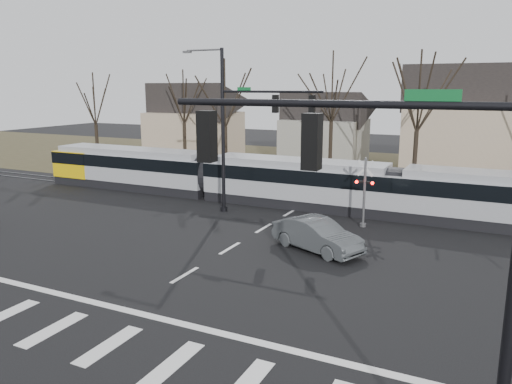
% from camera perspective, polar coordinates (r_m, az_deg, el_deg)
% --- Properties ---
extents(ground, '(140.00, 140.00, 0.00)m').
position_cam_1_polar(ground, '(20.34, -11.34, -11.15)').
color(ground, black).
extents(grass_verge, '(140.00, 28.00, 0.01)m').
position_cam_1_polar(grass_verge, '(48.82, 11.87, 2.41)').
color(grass_verge, '#38331E').
rests_on(grass_verge, ground).
extents(crosswalk, '(27.00, 2.60, 0.01)m').
position_cam_1_polar(crosswalk, '(17.64, -19.46, -15.36)').
color(crosswalk, silver).
rests_on(crosswalk, ground).
extents(stop_line, '(28.00, 0.35, 0.01)m').
position_cam_1_polar(stop_line, '(19.07, -14.68, -12.92)').
color(stop_line, silver).
rests_on(stop_line, ground).
extents(lane_dashes, '(0.18, 30.00, 0.01)m').
position_cam_1_polar(lane_dashes, '(33.80, 5.18, -1.59)').
color(lane_dashes, silver).
rests_on(lane_dashes, ground).
extents(rail_pair, '(90.00, 1.52, 0.06)m').
position_cam_1_polar(rail_pair, '(33.61, 5.06, -1.62)').
color(rail_pair, '#59595E').
rests_on(rail_pair, ground).
extents(tram, '(41.46, 3.08, 3.14)m').
position_cam_1_polar(tram, '(33.61, 4.47, 1.32)').
color(tram, gray).
rests_on(tram, ground).
extents(sedan, '(5.20, 6.05, 1.59)m').
position_cam_1_polar(sedan, '(24.64, 6.99, -4.89)').
color(sedan, '#484C4F').
rests_on(sedan, ground).
extents(signal_pole_near_right, '(6.72, 0.44, 8.00)m').
position_cam_1_polar(signal_pole_near_right, '(9.30, 16.05, -5.65)').
color(signal_pole_near_right, black).
rests_on(signal_pole_near_right, ground).
extents(signal_pole_far, '(9.28, 0.44, 10.20)m').
position_cam_1_polar(signal_pole_far, '(30.71, -1.21, 7.86)').
color(signal_pole_far, black).
rests_on(signal_pole_far, ground).
extents(rail_crossing_signal, '(1.08, 0.36, 4.00)m').
position_cam_1_polar(rail_crossing_signal, '(28.96, 12.27, -0.30)').
color(rail_crossing_signal, '#59595B').
rests_on(rail_crossing_signal, ground).
extents(tree_row, '(59.20, 7.20, 10.00)m').
position_cam_1_polar(tree_row, '(41.97, 12.80, 7.72)').
color(tree_row, black).
rests_on(tree_row, ground).
extents(house_a, '(9.72, 8.64, 8.60)m').
position_cam_1_polar(house_a, '(58.18, -7.08, 8.50)').
color(house_a, tan).
rests_on(house_a, ground).
extents(house_b, '(8.64, 7.56, 7.65)m').
position_cam_1_polar(house_b, '(53.54, 7.88, 7.65)').
color(house_b, gray).
rests_on(house_b, ground).
extents(house_c, '(10.80, 8.64, 10.10)m').
position_cam_1_polar(house_c, '(47.92, 23.02, 7.84)').
color(house_c, tan).
rests_on(house_c, ground).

